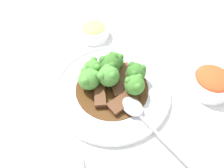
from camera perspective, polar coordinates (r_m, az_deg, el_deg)
ground_plane at (r=0.58m, az=-0.00°, el=-1.98°), size 4.00×4.00×0.00m
main_plate at (r=0.57m, az=-0.00°, el=-1.41°), size 0.31×0.31×0.02m
beef_strip_0 at (r=0.54m, az=2.74°, el=-4.67°), size 0.04×0.07×0.01m
beef_strip_1 at (r=0.59m, az=2.86°, el=3.02°), size 0.07×0.07×0.01m
beef_strip_2 at (r=0.56m, az=1.87°, el=-0.97°), size 0.06×0.05×0.01m
beef_strip_3 at (r=0.55m, az=-3.44°, el=-2.39°), size 0.08×0.06×0.01m
broccoli_floret_0 at (r=0.55m, az=-6.03°, el=1.37°), size 0.06×0.06×0.06m
broccoli_floret_1 at (r=0.57m, az=-0.60°, el=5.09°), size 0.06×0.06×0.06m
broccoli_floret_2 at (r=0.57m, az=-5.11°, el=4.19°), size 0.05×0.05×0.05m
broccoli_floret_3 at (r=0.56m, az=6.30°, el=3.06°), size 0.05×0.05×0.05m
broccoli_floret_4 at (r=0.54m, az=5.96°, el=-0.17°), size 0.05×0.05×0.06m
broccoli_floret_5 at (r=0.54m, az=-1.23°, el=1.96°), size 0.06×0.06×0.06m
broccoli_floret_6 at (r=0.59m, az=0.87°, el=6.22°), size 0.05×0.05×0.05m
serving_spoon at (r=0.53m, az=6.51°, el=-6.85°), size 0.21×0.05×0.01m
side_bowl_kimchi at (r=0.62m, az=24.56°, el=0.53°), size 0.11×0.11×0.06m
side_bowl_appetizer at (r=0.72m, az=-4.78°, el=13.77°), size 0.10×0.10×0.05m
sauce_dish at (r=0.50m, az=-11.89°, el=-20.38°), size 0.08×0.08×0.01m
paper_napkin at (r=0.62m, az=-20.20°, el=-1.52°), size 0.10×0.08×0.01m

